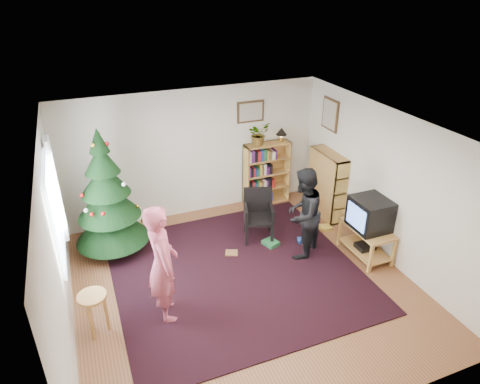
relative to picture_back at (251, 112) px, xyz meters
name	(u,v)px	position (x,y,z in m)	size (l,w,h in m)	color
floor	(243,284)	(-1.15, -2.48, -1.95)	(5.00, 5.00, 0.00)	brown
ceiling	(244,131)	(-1.15, -2.48, 0.55)	(5.00, 5.00, 0.00)	white
wall_back	(194,153)	(-1.15, 0.02, -0.70)	(5.00, 0.02, 2.50)	silver
wall_front	(344,338)	(-1.15, -4.97, -0.70)	(5.00, 0.02, 2.50)	silver
wall_left	(57,252)	(-3.65, -2.48, -0.70)	(0.02, 5.00, 2.50)	silver
wall_right	(386,186)	(1.35, -2.48, -0.70)	(0.02, 5.00, 2.50)	silver
rug	(236,272)	(-1.15, -2.17, -1.94)	(3.80, 3.60, 0.02)	black
window_pane	(55,212)	(-3.62, -1.88, -0.45)	(0.04, 1.20, 1.40)	silver
curtain	(57,189)	(-3.58, -1.18, -0.45)	(0.06, 0.35, 1.60)	white
picture_back	(251,112)	(0.00, 0.00, 0.00)	(0.55, 0.03, 0.42)	#4C3319
picture_right	(330,114)	(1.33, -0.73, 0.00)	(0.03, 0.50, 0.60)	#4C3319
christmas_tree	(108,203)	(-2.89, -0.80, -1.02)	(1.24, 1.24, 2.24)	#3F2816
bookshelf_back	(267,173)	(0.32, -0.14, -1.29)	(0.95, 0.30, 1.30)	gold
bookshelf_right	(327,183)	(1.19, -1.03, -1.29)	(0.30, 0.95, 1.30)	gold
tv_stand	(366,239)	(1.07, -2.53, -1.62)	(0.52, 0.93, 0.55)	gold
crt_tv	(370,214)	(1.07, -2.53, -1.14)	(0.56, 0.60, 0.53)	black
armchair	(256,212)	(-0.42, -1.29, -1.45)	(0.64, 0.66, 0.93)	black
stool	(93,304)	(-3.35, -2.67, -1.46)	(0.38, 0.38, 0.63)	gold
person_standing	(162,264)	(-2.40, -2.68, -1.08)	(0.64, 0.42, 1.75)	#AC4458
person_by_chair	(303,214)	(0.05, -2.10, -1.15)	(0.77, 0.60, 1.59)	black
potted_plant	(259,134)	(0.12, -0.14, -0.42)	(0.41, 0.36, 0.46)	gray
table_lamp	(281,132)	(0.62, -0.14, -0.45)	(0.22, 0.22, 0.29)	#A57F33
floor_clutter	(288,241)	(0.02, -1.73, -1.91)	(2.14, 0.51, 0.08)	#A51E19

